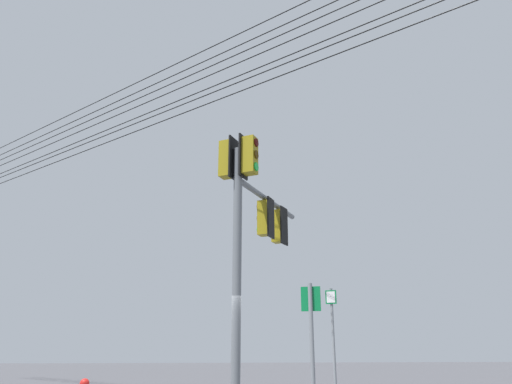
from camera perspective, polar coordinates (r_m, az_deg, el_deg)
The scene contains 4 objects.
signal_mast_assembly at distance 11.35m, azimuth -0.49°, elevation -3.09°, with size 2.28×3.64×6.22m.
route_sign_primary at distance 7.83m, azimuth 6.81°, elevation -17.94°, with size 0.31×0.15×2.47m.
route_sign_secondary at distance 12.27m, azimuth 9.34°, elevation -17.03°, with size 0.26×0.14×2.86m.
overhead_wire_span at distance 13.14m, azimuth -7.07°, elevation 13.21°, with size 23.98×21.32×2.23m.
Camera 1 is at (0.27, 11.18, 1.53)m, focal length 32.98 mm.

